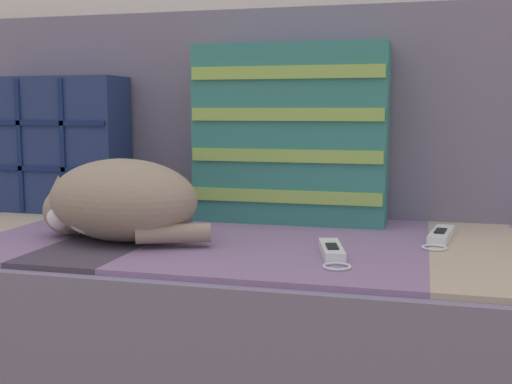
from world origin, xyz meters
The scene contains 7 objects.
couch centered at (0.00, 0.16, 0.21)m, with size 1.71×0.79×0.43m.
sofa_backrest centered at (0.00, 0.48, 0.68)m, with size 1.67×0.14×0.51m.
throw_pillow_quilted centered at (-0.49, 0.33, 0.60)m, with size 0.37×0.14×0.34m.
throw_pillow_striped centered at (0.13, 0.33, 0.64)m, with size 0.45×0.14×0.41m.
sleeping_cat centered at (-0.16, 0.02, 0.51)m, with size 0.38×0.25×0.17m.
game_remote_near centered at (0.47, 0.19, 0.44)m, with size 0.07×0.20×0.02m.
game_remote_far centered at (0.28, -0.01, 0.44)m, with size 0.09×0.19×0.02m.
Camera 1 is at (0.43, -1.13, 0.69)m, focal length 45.00 mm.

